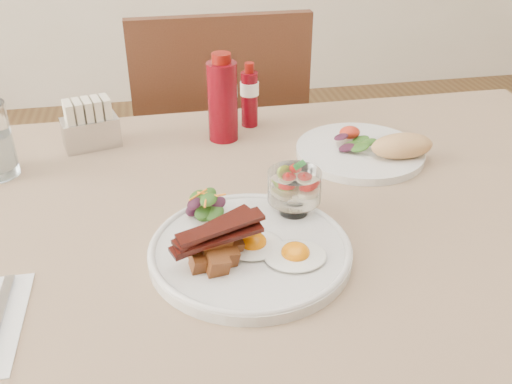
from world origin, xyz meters
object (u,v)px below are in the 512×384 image
(fruit_cup, at_px, (294,186))
(ketchup_bottle, at_px, (223,100))
(second_plate, at_px, (370,149))
(hot_sauce_bottle, at_px, (249,96))
(sugar_caddy, at_px, (90,126))
(main_plate, at_px, (250,251))
(table, at_px, (271,262))
(chair_far, at_px, (219,156))

(fruit_cup, bearing_deg, ketchup_bottle, 101.05)
(second_plate, xyz_separation_m, hot_sauce_bottle, (-0.19, 0.19, 0.05))
(hot_sauce_bottle, height_order, sugar_caddy, hot_sauce_bottle)
(main_plate, xyz_separation_m, fruit_cup, (0.08, 0.07, 0.05))
(fruit_cup, distance_m, sugar_caddy, 0.45)
(second_plate, height_order, sugar_caddy, sugar_caddy)
(table, distance_m, fruit_cup, 0.15)
(table, height_order, chair_far, chair_far)
(chair_far, relative_size, sugar_caddy, 8.23)
(sugar_caddy, bearing_deg, second_plate, -30.40)
(hot_sauce_bottle, bearing_deg, chair_far, 95.22)
(sugar_caddy, bearing_deg, ketchup_bottle, -17.43)
(table, height_order, main_plate, main_plate)
(table, distance_m, hot_sauce_bottle, 0.38)
(fruit_cup, xyz_separation_m, hot_sauce_bottle, (0.00, 0.37, 0.00))
(main_plate, distance_m, second_plate, 0.37)
(table, bearing_deg, fruit_cup, -33.17)
(main_plate, bearing_deg, chair_far, 86.07)
(sugar_caddy, bearing_deg, hot_sauce_bottle, -6.99)
(main_plate, distance_m, hot_sauce_bottle, 0.45)
(main_plate, distance_m, fruit_cup, 0.12)
(chair_far, distance_m, ketchup_bottle, 0.48)
(second_plate, height_order, hot_sauce_bottle, hot_sauce_bottle)
(table, xyz_separation_m, hot_sauce_bottle, (0.03, 0.35, 0.15))
(main_plate, relative_size, ketchup_bottle, 1.65)
(fruit_cup, bearing_deg, sugar_caddy, 133.70)
(second_plate, relative_size, hot_sauce_bottle, 1.82)
(second_plate, relative_size, ketchup_bottle, 1.41)
(main_plate, relative_size, fruit_cup, 3.48)
(chair_far, relative_size, hot_sauce_bottle, 7.07)
(fruit_cup, height_order, sugar_caddy, fruit_cup)
(second_plate, bearing_deg, sugar_caddy, 163.87)
(chair_far, bearing_deg, second_plate, -66.44)
(table, height_order, second_plate, second_plate)
(second_plate, bearing_deg, fruit_cup, -136.45)
(chair_far, height_order, hot_sauce_bottle, chair_far)
(chair_far, xyz_separation_m, ketchup_bottle, (-0.03, -0.37, 0.31))
(table, relative_size, sugar_caddy, 11.77)
(main_plate, height_order, hot_sauce_bottle, hot_sauce_bottle)
(table, xyz_separation_m, chair_far, (0.00, 0.66, -0.14))
(chair_far, distance_m, main_plate, 0.79)
(table, height_order, hot_sauce_bottle, hot_sauce_bottle)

